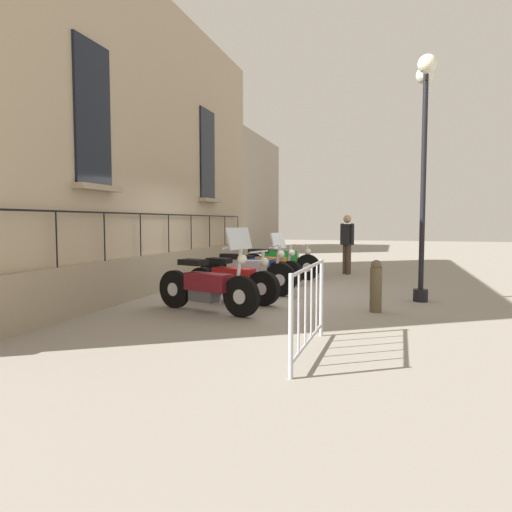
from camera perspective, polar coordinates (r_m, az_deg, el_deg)
The scene contains 13 objects.
ground_plane at distance 10.55m, azimuth -0.12°, elevation -4.33°, with size 60.00×60.00×0.00m, color gray.
building_facade at distance 11.50m, azimuth -12.32°, elevation 12.46°, with size 0.82×12.09×6.71m.
motorcycle_maroon at distance 8.22m, azimuth -5.78°, elevation -3.55°, with size 2.09×0.94×1.46m.
motorcycle_red at distance 9.20m, azimuth -2.86°, elevation -3.07°, with size 2.03×0.81×1.01m.
motorcycle_silver at distance 10.12m, azimuth -1.17°, elevation -2.24°, with size 2.17×0.53×1.07m.
motorcycle_blue at distance 10.97m, azimuth -0.10°, elevation -1.76°, with size 1.99×0.89×1.31m.
motorcycle_orange at distance 11.93m, azimuth 1.47°, elevation -1.38°, with size 1.89×0.92×1.00m.
motorcycle_green at distance 12.92m, azimuth 2.91°, elevation -0.79°, with size 2.19×0.56×0.95m.
lamppost at distance 9.90m, azimuth 19.41°, elevation 13.31°, with size 0.34×1.04×4.57m.
crowd_barrier at distance 5.65m, azimuth 6.27°, elevation -5.99°, with size 0.08×1.91×1.05m.
bollard at distance 8.46m, azimuth 14.08°, elevation -3.47°, with size 0.20×0.20×0.90m.
pedestrian_standing at distance 14.32m, azimuth 10.78°, elevation 1.81°, with size 0.41×0.41×1.74m.
distant_building at distance 26.59m, azimuth -3.43°, elevation 7.32°, with size 3.97×7.67×6.07m.
Camera 1 is at (2.92, -10.02, 1.55)m, focal length 33.61 mm.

